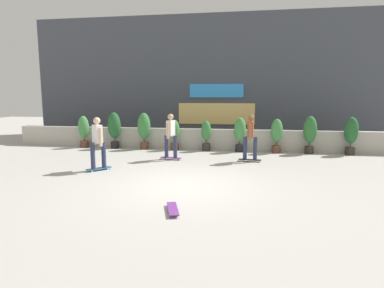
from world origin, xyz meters
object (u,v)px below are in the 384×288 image
object	(u,v)px
potted_plant_0	(84,129)
skater_far_right	(250,136)
potted_plant_1	(114,127)
potted_plant_8	(351,133)
skater_by_wall_right	(98,141)
skater_mid_plaza	(171,134)
skateboard_near_camera	(173,209)
potted_plant_6	(277,133)
potted_plant_3	(175,133)
potted_plant_7	(310,132)
potted_plant_5	(240,132)
potted_plant_4	(206,134)
potted_plant_2	(144,128)

from	to	relation	value
potted_plant_0	skater_far_right	bearing A→B (deg)	-15.12
potted_plant_1	potted_plant_8	bearing A→B (deg)	0.00
skater_by_wall_right	skater_mid_plaza	bearing A→B (deg)	48.73
skateboard_near_camera	potted_plant_6	bearing A→B (deg)	70.16
potted_plant_0	potted_plant_8	xyz separation A→B (m)	(11.42, -0.00, 0.06)
potted_plant_6	potted_plant_3	bearing A→B (deg)	180.00
potted_plant_7	skateboard_near_camera	xyz separation A→B (m)	(-4.00, -7.46, -0.84)
potted_plant_5	skater_by_wall_right	xyz separation A→B (m)	(-4.34, -4.23, 0.10)
potted_plant_0	potted_plant_7	world-z (taller)	potted_plant_7
skater_far_right	potted_plant_0	bearing A→B (deg)	164.88
potted_plant_1	potted_plant_6	xyz separation A→B (m)	(7.07, 0.00, -0.14)
potted_plant_5	potted_plant_6	xyz separation A→B (m)	(1.50, 0.00, -0.03)
skater_by_wall_right	skater_far_right	size ratio (longest dim) A/B	1.00
skater_mid_plaza	skater_far_right	xyz separation A→B (m)	(2.90, 0.10, 0.00)
potted_plant_1	potted_plant_5	world-z (taller)	potted_plant_1
potted_plant_8	skater_mid_plaza	bearing A→B (deg)	-162.87
potted_plant_4	skater_far_right	bearing A→B (deg)	-47.58
skater_mid_plaza	skater_far_right	size ratio (longest dim) A/B	1.00
potted_plant_1	skateboard_near_camera	world-z (taller)	potted_plant_1
potted_plant_1	potted_plant_5	xyz separation A→B (m)	(5.56, 0.00, -0.11)
potted_plant_3	potted_plant_8	bearing A→B (deg)	-0.00
potted_plant_4	potted_plant_7	distance (m)	4.24
potted_plant_2	potted_plant_8	world-z (taller)	potted_plant_2
potted_plant_4	potted_plant_5	size ratio (longest dim) A/B	0.89
potted_plant_0	potted_plant_7	size ratio (longest dim) A/B	0.93
potted_plant_4	skateboard_near_camera	xyz separation A→B (m)	(0.24, -7.46, -0.66)
potted_plant_8	skater_by_wall_right	distance (m)	9.69
potted_plant_6	skater_far_right	xyz separation A→B (m)	(-1.09, -2.02, 0.13)
potted_plant_3	skater_mid_plaza	world-z (taller)	skater_mid_plaza
potted_plant_6	potted_plant_4	bearing A→B (deg)	180.00
potted_plant_4	skater_far_right	size ratio (longest dim) A/B	0.76
skater_by_wall_right	skater_far_right	world-z (taller)	same
potted_plant_0	skater_mid_plaza	size ratio (longest dim) A/B	0.85
potted_plant_6	skater_mid_plaza	size ratio (longest dim) A/B	0.83
potted_plant_2	potted_plant_3	world-z (taller)	potted_plant_2
potted_plant_7	potted_plant_8	size ratio (longest dim) A/B	1.01
potted_plant_7	skater_far_right	world-z (taller)	skater_far_right
skater_mid_plaza	potted_plant_2	bearing A→B (deg)	128.86
potted_plant_0	potted_plant_1	world-z (taller)	potted_plant_1
potted_plant_2	potted_plant_7	bearing A→B (deg)	0.00
potted_plant_0	potted_plant_3	bearing A→B (deg)	0.00
potted_plant_4	skater_mid_plaza	size ratio (longest dim) A/B	0.76
potted_plant_3	potted_plant_4	xyz separation A→B (m)	(1.38, 0.00, -0.02)
potted_plant_5	skater_by_wall_right	bearing A→B (deg)	-135.72
skater_mid_plaza	skater_by_wall_right	world-z (taller)	same
potted_plant_5	potted_plant_8	world-z (taller)	potted_plant_8
skateboard_near_camera	potted_plant_8	bearing A→B (deg)	53.27
potted_plant_5	skateboard_near_camera	distance (m)	7.60
potted_plant_1	potted_plant_2	distance (m)	1.38
potted_plant_5	skater_by_wall_right	distance (m)	6.06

